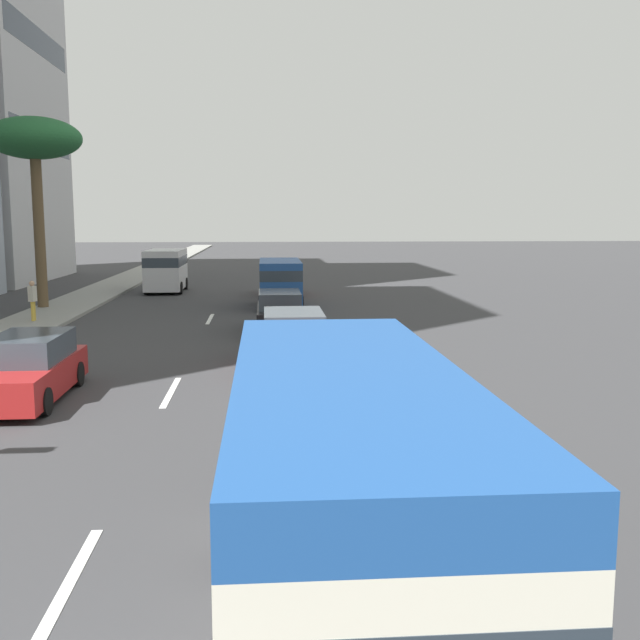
{
  "coord_description": "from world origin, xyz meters",
  "views": [
    {
      "loc": [
        -3.19,
        -2.39,
        4.37
      ],
      "look_at": [
        18.75,
        -4.07,
        1.26
      ],
      "focal_mm": 40.75,
      "sensor_mm": 36.0,
      "label": 1
    }
  ],
  "objects_px": {
    "pedestrian_mid_block": "(33,299)",
    "palm_tree": "(34,143)",
    "minibus_second": "(346,499)",
    "car_third": "(28,369)",
    "van_fourth": "(166,268)",
    "car_lead": "(293,339)",
    "car_seventh": "(280,312)",
    "car_fifth": "(283,280)",
    "van_sixth": "(280,280)"
  },
  "relations": [
    {
      "from": "car_seventh",
      "to": "pedestrian_mid_block",
      "type": "distance_m",
      "value": 10.45
    },
    {
      "from": "minibus_second",
      "to": "car_lead",
      "type": "bearing_deg",
      "value": -0.23
    },
    {
      "from": "car_lead",
      "to": "palm_tree",
      "type": "distance_m",
      "value": 19.35
    },
    {
      "from": "van_sixth",
      "to": "van_fourth",
      "type": "bearing_deg",
      "value": 39.91
    },
    {
      "from": "minibus_second",
      "to": "car_seventh",
      "type": "distance_m",
      "value": 21.11
    },
    {
      "from": "car_third",
      "to": "van_fourth",
      "type": "height_order",
      "value": "van_fourth"
    },
    {
      "from": "van_sixth",
      "to": "car_fifth",
      "type": "bearing_deg",
      "value": -2.61
    },
    {
      "from": "palm_tree",
      "to": "car_fifth",
      "type": "bearing_deg",
      "value": -61.75
    },
    {
      "from": "minibus_second",
      "to": "pedestrian_mid_block",
      "type": "xyz_separation_m",
      "value": [
        23.74,
        10.32,
        -0.56
      ]
    },
    {
      "from": "car_third",
      "to": "car_fifth",
      "type": "distance_m",
      "value": 24.86
    },
    {
      "from": "car_lead",
      "to": "van_sixth",
      "type": "bearing_deg",
      "value": 0.31
    },
    {
      "from": "minibus_second",
      "to": "palm_tree",
      "type": "xyz_separation_m",
      "value": [
        28.54,
        11.35,
        6.2
      ]
    },
    {
      "from": "car_fifth",
      "to": "pedestrian_mid_block",
      "type": "bearing_deg",
      "value": 136.21
    },
    {
      "from": "car_lead",
      "to": "palm_tree",
      "type": "xyz_separation_m",
      "value": [
        13.96,
        11.4,
        7.04
      ]
    },
    {
      "from": "car_lead",
      "to": "pedestrian_mid_block",
      "type": "xyz_separation_m",
      "value": [
        9.16,
        10.38,
        0.29
      ]
    },
    {
      "from": "car_fifth",
      "to": "palm_tree",
      "type": "height_order",
      "value": "palm_tree"
    },
    {
      "from": "minibus_second",
      "to": "van_fourth",
      "type": "relative_size",
      "value": 1.39
    },
    {
      "from": "pedestrian_mid_block",
      "to": "car_third",
      "type": "bearing_deg",
      "value": 32.54
    },
    {
      "from": "car_lead",
      "to": "van_fourth",
      "type": "relative_size",
      "value": 1.01
    },
    {
      "from": "pedestrian_mid_block",
      "to": "palm_tree",
      "type": "xyz_separation_m",
      "value": [
        4.8,
        1.02,
        6.76
      ]
    },
    {
      "from": "car_fifth",
      "to": "van_sixth",
      "type": "height_order",
      "value": "van_sixth"
    },
    {
      "from": "van_fourth",
      "to": "pedestrian_mid_block",
      "type": "bearing_deg",
      "value": -15.97
    },
    {
      "from": "van_fourth",
      "to": "minibus_second",
      "type": "bearing_deg",
      "value": 10.18
    },
    {
      "from": "car_lead",
      "to": "car_seventh",
      "type": "height_order",
      "value": "car_lead"
    },
    {
      "from": "car_lead",
      "to": "pedestrian_mid_block",
      "type": "distance_m",
      "value": 13.85
    },
    {
      "from": "minibus_second",
      "to": "car_seventh",
      "type": "relative_size",
      "value": 1.4
    },
    {
      "from": "van_sixth",
      "to": "pedestrian_mid_block",
      "type": "xyz_separation_m",
      "value": [
        -5.13,
        10.3,
        -0.26
      ]
    },
    {
      "from": "minibus_second",
      "to": "van_sixth",
      "type": "xyz_separation_m",
      "value": [
        28.87,
        0.02,
        -0.3
      ]
    },
    {
      "from": "car_fifth",
      "to": "van_sixth",
      "type": "relative_size",
      "value": 0.85
    },
    {
      "from": "van_sixth",
      "to": "car_lead",
      "type": "bearing_deg",
      "value": -179.69
    },
    {
      "from": "minibus_second",
      "to": "palm_tree",
      "type": "distance_m",
      "value": 31.33
    },
    {
      "from": "car_fifth",
      "to": "van_sixth",
      "type": "distance_m",
      "value": 5.92
    },
    {
      "from": "car_fifth",
      "to": "car_lead",
      "type": "bearing_deg",
      "value": 179.46
    },
    {
      "from": "car_lead",
      "to": "minibus_second",
      "type": "distance_m",
      "value": 14.6
    },
    {
      "from": "car_third",
      "to": "palm_tree",
      "type": "height_order",
      "value": "palm_tree"
    },
    {
      "from": "car_third",
      "to": "van_sixth",
      "type": "bearing_deg",
      "value": 160.28
    },
    {
      "from": "car_third",
      "to": "car_seventh",
      "type": "xyz_separation_m",
      "value": [
        10.25,
        -6.27,
        -0.0
      ]
    },
    {
      "from": "van_fourth",
      "to": "pedestrian_mid_block",
      "type": "xyz_separation_m",
      "value": [
        -13.0,
        3.72,
        -0.37
      ]
    },
    {
      "from": "car_lead",
      "to": "van_sixth",
      "type": "height_order",
      "value": "van_sixth"
    },
    {
      "from": "car_third",
      "to": "minibus_second",
      "type": "bearing_deg",
      "value": 30.89
    },
    {
      "from": "van_fourth",
      "to": "palm_tree",
      "type": "bearing_deg",
      "value": -30.03
    },
    {
      "from": "van_sixth",
      "to": "palm_tree",
      "type": "relative_size",
      "value": 0.59
    },
    {
      "from": "car_seventh",
      "to": "pedestrian_mid_block",
      "type": "relative_size",
      "value": 2.85
    },
    {
      "from": "pedestrian_mid_block",
      "to": "palm_tree",
      "type": "bearing_deg",
      "value": -151.99
    },
    {
      "from": "car_seventh",
      "to": "car_lead",
      "type": "bearing_deg",
      "value": -177.6
    },
    {
      "from": "minibus_second",
      "to": "car_third",
      "type": "height_order",
      "value": "minibus_second"
    },
    {
      "from": "car_third",
      "to": "car_seventh",
      "type": "distance_m",
      "value": 12.01
    },
    {
      "from": "van_sixth",
      "to": "minibus_second",
      "type": "bearing_deg",
      "value": -179.96
    },
    {
      "from": "pedestrian_mid_block",
      "to": "van_fourth",
      "type": "bearing_deg",
      "value": -180.0
    },
    {
      "from": "car_third",
      "to": "van_fourth",
      "type": "xyz_separation_m",
      "value": [
        25.91,
        0.12,
        0.68
      ]
    }
  ]
}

